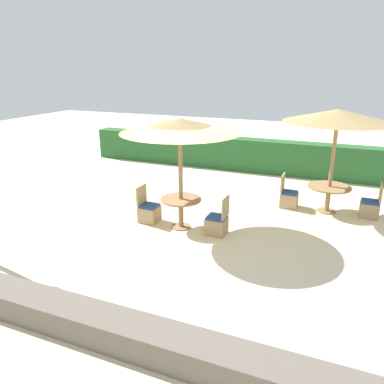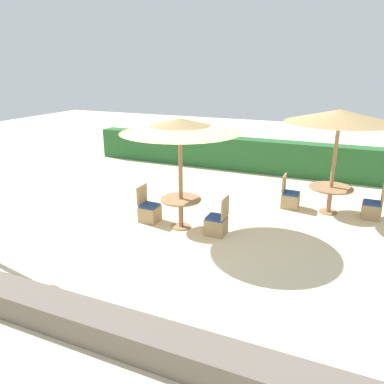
{
  "view_description": "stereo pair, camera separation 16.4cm",
  "coord_description": "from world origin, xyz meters",
  "px_view_note": "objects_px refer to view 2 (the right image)",
  "views": [
    {
      "loc": [
        3.25,
        -7.26,
        3.78
      ],
      "look_at": [
        0.0,
        0.6,
        0.9
      ],
      "focal_mm": 35.0,
      "sensor_mm": 36.0,
      "label": 1
    },
    {
      "loc": [
        3.4,
        -7.2,
        3.78
      ],
      "look_at": [
        0.0,
        0.6,
        0.9
      ],
      "focal_mm": 35.0,
      "sensor_mm": 36.0,
      "label": 2
    }
  ],
  "objects_px": {
    "parasol_center": "(180,126)",
    "round_table_center": "(181,205)",
    "patio_chair_center_west": "(149,211)",
    "patio_chair_back_right_east": "(372,209)",
    "parasol_back_right": "(340,116)",
    "round_table_back_right": "(330,192)",
    "patio_chair_back_right_west": "(290,198)",
    "patio_chair_center_east": "(217,224)"
  },
  "relations": [
    {
      "from": "parasol_center",
      "to": "patio_chair_center_east",
      "type": "distance_m",
      "value": 2.42
    },
    {
      "from": "parasol_back_right",
      "to": "patio_chair_center_east",
      "type": "height_order",
      "value": "parasol_back_right"
    },
    {
      "from": "round_table_back_right",
      "to": "patio_chair_center_east",
      "type": "relative_size",
      "value": 1.21
    },
    {
      "from": "parasol_back_right",
      "to": "patio_chair_back_right_east",
      "type": "xyz_separation_m",
      "value": [
        1.06,
        0.02,
        -2.31
      ]
    },
    {
      "from": "parasol_back_right",
      "to": "round_table_back_right",
      "type": "xyz_separation_m",
      "value": [
        -0.0,
        0.0,
        -1.99
      ]
    },
    {
      "from": "parasol_center",
      "to": "patio_chair_center_west",
      "type": "height_order",
      "value": "parasol_center"
    },
    {
      "from": "round_table_center",
      "to": "patio_chair_center_east",
      "type": "xyz_separation_m",
      "value": [
        0.94,
        -0.03,
        -0.31
      ]
    },
    {
      "from": "patio_chair_back_right_west",
      "to": "parasol_center",
      "type": "xyz_separation_m",
      "value": [
        -2.21,
        -2.45,
        2.23
      ]
    },
    {
      "from": "patio_chair_back_right_west",
      "to": "patio_chair_center_east",
      "type": "xyz_separation_m",
      "value": [
        -1.27,
        -2.48,
        0.0
      ]
    },
    {
      "from": "parasol_center",
      "to": "patio_chair_center_west",
      "type": "xyz_separation_m",
      "value": [
        -0.91,
        0.03,
        -2.23
      ]
    },
    {
      "from": "patio_chair_back_right_east",
      "to": "patio_chair_center_east",
      "type": "bearing_deg",
      "value": 126.95
    },
    {
      "from": "parasol_center",
      "to": "round_table_center",
      "type": "height_order",
      "value": "parasol_center"
    },
    {
      "from": "round_table_back_right",
      "to": "parasol_back_right",
      "type": "bearing_deg",
      "value": 0.0
    },
    {
      "from": "parasol_back_right",
      "to": "round_table_back_right",
      "type": "height_order",
      "value": "parasol_back_right"
    },
    {
      "from": "parasol_center",
      "to": "patio_chair_back_right_east",
      "type": "bearing_deg",
      "value": 30.15
    },
    {
      "from": "round_table_back_right",
      "to": "patio_chair_back_right_west",
      "type": "height_order",
      "value": "patio_chair_back_right_west"
    },
    {
      "from": "parasol_center",
      "to": "parasol_back_right",
      "type": "bearing_deg",
      "value": 37.39
    },
    {
      "from": "patio_chair_back_right_west",
      "to": "parasol_center",
      "type": "distance_m",
      "value": 3.98
    },
    {
      "from": "patio_chair_back_right_west",
      "to": "patio_chair_center_west",
      "type": "distance_m",
      "value": 3.95
    },
    {
      "from": "patio_chair_center_west",
      "to": "patio_chair_center_east",
      "type": "relative_size",
      "value": 1.0
    },
    {
      "from": "parasol_center",
      "to": "patio_chair_center_east",
      "type": "relative_size",
      "value": 2.96
    },
    {
      "from": "round_table_back_right",
      "to": "patio_chair_back_right_west",
      "type": "distance_m",
      "value": 1.08
    },
    {
      "from": "patio_chair_center_west",
      "to": "patio_chair_back_right_west",
      "type": "bearing_deg",
      "value": 127.79
    },
    {
      "from": "patio_chair_center_east",
      "to": "parasol_center",
      "type": "bearing_deg",
      "value": 88.32
    },
    {
      "from": "patio_chair_back_right_west",
      "to": "patio_chair_center_west",
      "type": "height_order",
      "value": "same"
    },
    {
      "from": "round_table_center",
      "to": "patio_chair_center_east",
      "type": "height_order",
      "value": "patio_chair_center_east"
    },
    {
      "from": "patio_chair_center_east",
      "to": "patio_chair_center_west",
      "type": "bearing_deg",
      "value": 88.19
    },
    {
      "from": "round_table_back_right",
      "to": "patio_chair_back_right_west",
      "type": "xyz_separation_m",
      "value": [
        -1.03,
        -0.03,
        -0.32
      ]
    },
    {
      "from": "parasol_center",
      "to": "patio_chair_center_west",
      "type": "distance_m",
      "value": 2.41
    },
    {
      "from": "round_table_back_right",
      "to": "patio_chair_back_right_east",
      "type": "distance_m",
      "value": 1.11
    },
    {
      "from": "patio_chair_back_right_east",
      "to": "patio_chair_back_right_west",
      "type": "relative_size",
      "value": 1.0
    },
    {
      "from": "round_table_center",
      "to": "patio_chair_center_west",
      "type": "distance_m",
      "value": 0.96
    },
    {
      "from": "patio_chair_back_right_west",
      "to": "parasol_center",
      "type": "relative_size",
      "value": 0.34
    },
    {
      "from": "patio_chair_back_right_east",
      "to": "patio_chair_center_east",
      "type": "distance_m",
      "value": 4.21
    },
    {
      "from": "patio_chair_back_right_west",
      "to": "round_table_center",
      "type": "distance_m",
      "value": 3.31
    },
    {
      "from": "parasol_back_right",
      "to": "patio_chair_back_right_west",
      "type": "height_order",
      "value": "parasol_back_right"
    },
    {
      "from": "parasol_back_right",
      "to": "parasol_center",
      "type": "distance_m",
      "value": 4.08
    },
    {
      "from": "round_table_back_right",
      "to": "patio_chair_center_east",
      "type": "xyz_separation_m",
      "value": [
        -2.3,
        -2.51,
        -0.32
      ]
    },
    {
      "from": "patio_chair_back_right_east",
      "to": "patio_chair_center_west",
      "type": "xyz_separation_m",
      "value": [
        -5.22,
        -2.47,
        0.0
      ]
    },
    {
      "from": "patio_chair_back_right_east",
      "to": "patio_chair_center_east",
      "type": "height_order",
      "value": "same"
    },
    {
      "from": "patio_chair_center_east",
      "to": "parasol_back_right",
      "type": "bearing_deg",
      "value": -42.55
    },
    {
      "from": "parasol_back_right",
      "to": "patio_chair_back_right_west",
      "type": "relative_size",
      "value": 2.96
    }
  ]
}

